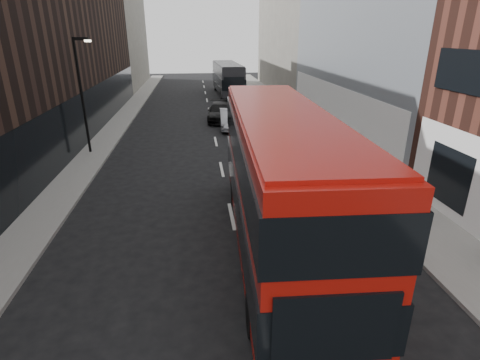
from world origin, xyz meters
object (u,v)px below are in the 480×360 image
object	(u,v)px
car_a	(262,130)
car_b	(230,119)
street_lamp	(82,89)
red_bus	(279,177)
car_c	(220,112)
grey_bus	(228,78)

from	to	relation	value
car_a	car_b	size ratio (longest dim) A/B	0.98
street_lamp	red_bus	size ratio (longest dim) A/B	0.55
street_lamp	car_a	xyz separation A→B (m)	(11.61, 2.00, -3.39)
car_a	car_c	bearing A→B (deg)	104.90
grey_bus	car_c	world-z (taller)	grey_bus
car_a	car_c	size ratio (longest dim) A/B	0.87
red_bus	car_c	world-z (taller)	red_bus
street_lamp	red_bus	distance (m)	16.07
car_a	red_bus	bearing A→B (deg)	-103.24
street_lamp	grey_bus	bearing A→B (deg)	65.50
red_bus	car_c	xyz separation A→B (m)	(-0.57, 21.82, -2.06)
car_a	car_c	xyz separation A→B (m)	(-2.59, 6.99, -0.02)
grey_bus	car_c	distance (m)	15.45
car_b	car_c	bearing A→B (deg)	103.30
grey_bus	car_c	xyz separation A→B (m)	(-2.04, -15.26, -1.29)
red_bus	grey_bus	bearing A→B (deg)	90.27
car_c	street_lamp	bearing A→B (deg)	-130.74
red_bus	grey_bus	size ratio (longest dim) A/B	1.06
grey_bus	street_lamp	bearing A→B (deg)	-116.63
grey_bus	car_a	world-z (taller)	grey_bus
street_lamp	red_bus	xyz separation A→B (m)	(9.58, -12.83, -1.35)
red_bus	car_b	xyz separation A→B (m)	(0.06, 18.78, -2.06)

